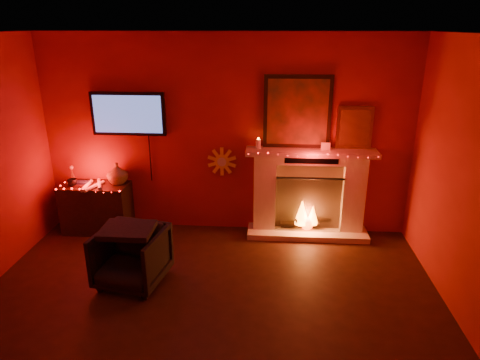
% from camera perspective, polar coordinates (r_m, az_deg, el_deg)
% --- Properties ---
extents(room, '(5.00, 5.00, 5.00)m').
position_cam_1_polar(room, '(3.46, -6.34, -4.39)').
color(room, black).
rests_on(room, ground).
extents(floor, '(5.00, 5.00, 0.00)m').
position_cam_1_polar(floor, '(4.20, -5.60, -21.40)').
color(floor, black).
rests_on(floor, ground).
extents(fireplace, '(1.72, 0.40, 2.18)m').
position_cam_1_polar(fireplace, '(5.88, 9.12, -0.64)').
color(fireplace, beige).
rests_on(fireplace, floor).
extents(tv, '(1.00, 0.07, 1.24)m').
position_cam_1_polar(tv, '(5.98, -14.67, 8.51)').
color(tv, black).
rests_on(tv, room).
extents(sunburst_clock, '(0.40, 0.03, 0.40)m').
position_cam_1_polar(sunburst_clock, '(5.89, -2.43, 2.47)').
color(sunburst_clock, yellow).
rests_on(sunburst_clock, room).
extents(console_table, '(0.91, 0.54, 0.99)m').
position_cam_1_polar(console_table, '(6.34, -18.39, -3.12)').
color(console_table, black).
rests_on(console_table, floor).
extents(armchair, '(0.82, 0.84, 0.66)m').
position_cam_1_polar(armchair, '(5.01, -14.25, -9.90)').
color(armchair, black).
rests_on(armchair, floor).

